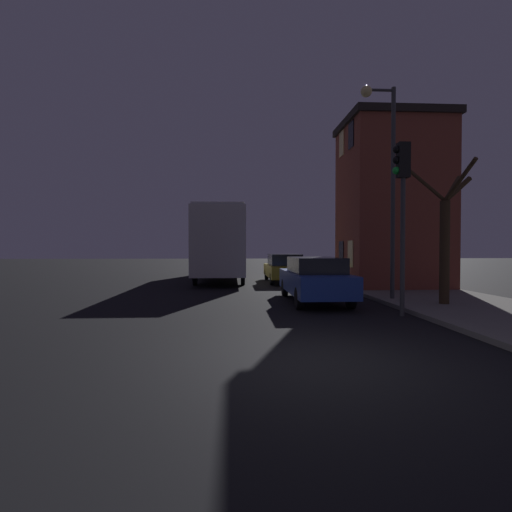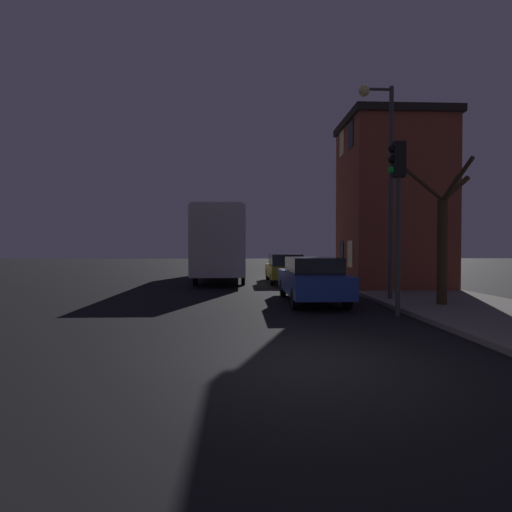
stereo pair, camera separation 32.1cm
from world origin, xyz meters
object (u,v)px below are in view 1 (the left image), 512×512
object	(u,v)px
traffic_light	(402,192)
car_mid_lane	(284,268)
bare_tree	(446,236)
streetlamp	(386,164)
car_near_lane	(314,278)
bus	(221,240)

from	to	relation	value
traffic_light	car_mid_lane	size ratio (longest dim) A/B	0.96
traffic_light	bare_tree	distance (m)	2.55
traffic_light	car_mid_lane	bearing A→B (deg)	99.51
traffic_light	streetlamp	bearing A→B (deg)	77.06
car_near_lane	car_mid_lane	bearing A→B (deg)	90.19
bare_tree	car_near_lane	distance (m)	4.10
traffic_light	car_near_lane	size ratio (longest dim) A/B	0.94
bus	car_mid_lane	xyz separation A→B (m)	(3.27, -2.24, -1.48)
bare_tree	car_mid_lane	bearing A→B (deg)	111.97
car_near_lane	streetlamp	bearing A→B (deg)	-3.06
bus	car_near_lane	xyz separation A→B (m)	(3.30, -9.73, -1.46)
streetlamp	car_near_lane	size ratio (longest dim) A/B	1.44
streetlamp	car_mid_lane	size ratio (longest dim) A/B	1.47
bare_tree	bus	world-z (taller)	bare_tree
streetlamp	car_mid_lane	world-z (taller)	streetlamp
streetlamp	bus	size ratio (longest dim) A/B	0.62
traffic_light	bus	distance (m)	13.50
bus	streetlamp	bearing A→B (deg)	-60.39
streetlamp	bus	bearing A→B (deg)	119.61
streetlamp	bare_tree	bearing A→B (deg)	-46.29
bare_tree	car_mid_lane	size ratio (longest dim) A/B	0.88
car_near_lane	bare_tree	bearing A→B (deg)	-22.25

